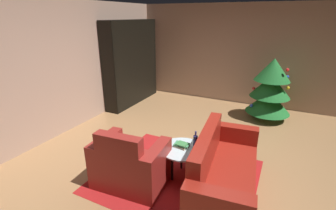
% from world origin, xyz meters
% --- Properties ---
extents(ground_plane, '(8.04, 8.04, 0.00)m').
position_xyz_m(ground_plane, '(0.00, 0.00, 0.00)').
color(ground_plane, '#9E7249').
extents(wall_back, '(5.35, 0.06, 2.59)m').
position_xyz_m(wall_back, '(0.00, 3.38, 1.29)').
color(wall_back, tan).
rests_on(wall_back, ground).
extents(wall_left, '(0.06, 6.82, 2.59)m').
position_xyz_m(wall_left, '(-2.64, 0.00, 1.29)').
color(wall_left, tan).
rests_on(wall_left, ground).
extents(area_rug, '(2.26, 1.97, 0.01)m').
position_xyz_m(area_rug, '(0.09, -0.40, 0.00)').
color(area_rug, maroon).
rests_on(area_rug, ground).
extents(bookshelf_unit, '(0.38, 1.96, 2.18)m').
position_xyz_m(bookshelf_unit, '(-2.38, 2.27, 1.07)').
color(bookshelf_unit, black).
rests_on(bookshelf_unit, ground).
extents(armchair_red, '(1.03, 0.76, 0.90)m').
position_xyz_m(armchair_red, '(-0.44, -0.86, 0.31)').
color(armchair_red, maroon).
rests_on(armchair_red, ground).
extents(couch_red, '(0.90, 1.83, 0.90)m').
position_xyz_m(couch_red, '(0.79, -0.51, 0.31)').
color(couch_red, maroon).
rests_on(couch_red, ground).
extents(coffee_table, '(0.66, 0.66, 0.47)m').
position_xyz_m(coffee_table, '(0.15, -0.35, 0.42)').
color(coffee_table, black).
rests_on(coffee_table, ground).
extents(book_stack_on_table, '(0.22, 0.19, 0.06)m').
position_xyz_m(book_stack_on_table, '(0.12, -0.32, 0.50)').
color(book_stack_on_table, '#9D9378').
rests_on(book_stack_on_table, coffee_table).
extents(bottle_on_table, '(0.06, 0.06, 0.27)m').
position_xyz_m(bottle_on_table, '(0.31, -0.27, 0.58)').
color(bottle_on_table, navy).
rests_on(bottle_on_table, coffee_table).
extents(decorated_tree, '(0.98, 0.98, 1.42)m').
position_xyz_m(decorated_tree, '(1.07, 2.51, 0.73)').
color(decorated_tree, brown).
rests_on(decorated_tree, ground).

